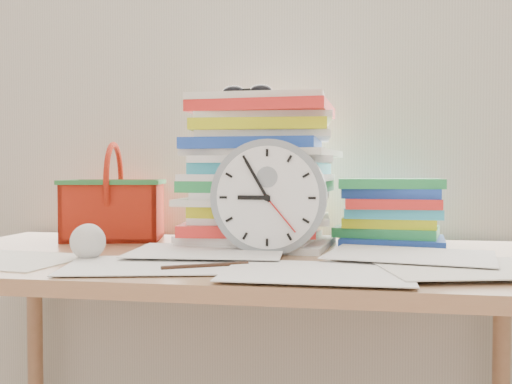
% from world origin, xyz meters
% --- Properties ---
extents(curtain, '(2.40, 0.01, 2.50)m').
position_xyz_m(curtain, '(0.00, 1.98, 1.30)').
color(curtain, beige).
rests_on(curtain, room_shell).
extents(desk, '(1.40, 0.70, 0.75)m').
position_xyz_m(desk, '(0.00, 1.60, 0.68)').
color(desk, '#976A46').
rests_on(desk, ground).
extents(paper_stack, '(0.36, 0.30, 0.36)m').
position_xyz_m(paper_stack, '(0.04, 1.76, 0.93)').
color(paper_stack, white).
rests_on(paper_stack, desk).
extents(clock, '(0.25, 0.05, 0.25)m').
position_xyz_m(clock, '(0.09, 1.61, 0.88)').
color(clock, gray).
rests_on(clock, desk).
extents(sunglasses, '(0.15, 0.13, 0.03)m').
position_xyz_m(sunglasses, '(0.01, 1.75, 1.13)').
color(sunglasses, black).
rests_on(sunglasses, paper_stack).
extents(book_stack, '(0.29, 0.23, 0.17)m').
position_xyz_m(book_stack, '(0.35, 1.80, 0.83)').
color(book_stack, white).
rests_on(book_stack, desk).
extents(basket, '(0.29, 0.25, 0.26)m').
position_xyz_m(basket, '(-0.36, 1.81, 0.88)').
color(basket, red).
rests_on(basket, desk).
extents(crumpled_ball, '(0.07, 0.07, 0.07)m').
position_xyz_m(crumpled_ball, '(-0.27, 1.48, 0.79)').
color(crumpled_ball, silver).
rests_on(crumpled_ball, desk).
extents(pen, '(0.15, 0.09, 0.01)m').
position_xyz_m(pen, '(0.00, 1.40, 0.76)').
color(pen, black).
rests_on(pen, desk).
extents(scattered_papers, '(1.26, 0.42, 0.02)m').
position_xyz_m(scattered_papers, '(0.00, 1.60, 0.76)').
color(scattered_papers, white).
rests_on(scattered_papers, desk).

